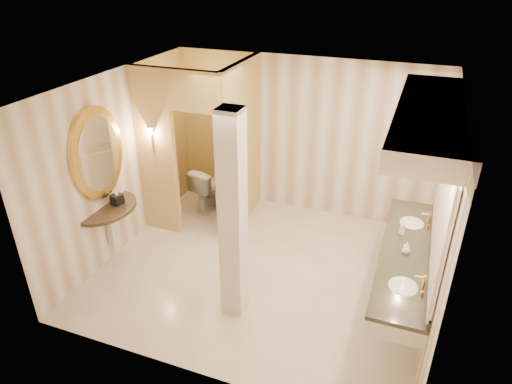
# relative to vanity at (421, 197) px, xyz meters

# --- Properties ---
(floor) EXTENTS (4.50, 4.50, 0.00)m
(floor) POSITION_rel_vanity_xyz_m (-1.98, 0.11, -1.63)
(floor) COLOR silver
(floor) RESTS_ON ground
(ceiling) EXTENTS (4.50, 4.50, 0.00)m
(ceiling) POSITION_rel_vanity_xyz_m (-1.98, 0.11, 1.07)
(ceiling) COLOR silver
(ceiling) RESTS_ON wall_back
(wall_back) EXTENTS (4.50, 0.02, 2.70)m
(wall_back) POSITION_rel_vanity_xyz_m (-1.98, 2.11, -0.28)
(wall_back) COLOR silver
(wall_back) RESTS_ON floor
(wall_front) EXTENTS (4.50, 0.02, 2.70)m
(wall_front) POSITION_rel_vanity_xyz_m (-1.98, -1.89, -0.28)
(wall_front) COLOR silver
(wall_front) RESTS_ON floor
(wall_left) EXTENTS (0.02, 4.00, 2.70)m
(wall_left) POSITION_rel_vanity_xyz_m (-4.23, 0.11, -0.28)
(wall_left) COLOR silver
(wall_left) RESTS_ON floor
(wall_right) EXTENTS (0.02, 4.00, 2.70)m
(wall_right) POSITION_rel_vanity_xyz_m (0.27, 0.11, -0.28)
(wall_right) COLOR silver
(wall_right) RESTS_ON floor
(toilet_closet) EXTENTS (1.50, 1.55, 2.70)m
(toilet_closet) POSITION_rel_vanity_xyz_m (-3.11, 1.07, -0.24)
(toilet_closet) COLOR #CCBC6B
(toilet_closet) RESTS_ON floor
(wall_sconce) EXTENTS (0.14, 0.14, 0.42)m
(wall_sconce) POSITION_rel_vanity_xyz_m (-3.90, 0.54, 0.10)
(wall_sconce) COLOR gold
(wall_sconce) RESTS_ON toilet_closet
(vanity) EXTENTS (0.75, 2.82, 2.09)m
(vanity) POSITION_rel_vanity_xyz_m (0.00, 0.00, 0.00)
(vanity) COLOR silver
(vanity) RESTS_ON floor
(console_shelf) EXTENTS (1.02, 1.02, 1.96)m
(console_shelf) POSITION_rel_vanity_xyz_m (-4.19, -0.38, -0.28)
(console_shelf) COLOR black
(console_shelf) RESTS_ON floor
(pillar) EXTENTS (0.27, 0.27, 2.70)m
(pillar) POSITION_rel_vanity_xyz_m (-2.01, -0.79, -0.28)
(pillar) COLOR silver
(pillar) RESTS_ON floor
(tissue_box) EXTENTS (0.18, 0.18, 0.15)m
(tissue_box) POSITION_rel_vanity_xyz_m (-4.08, -0.25, -0.68)
(tissue_box) COLOR black
(tissue_box) RESTS_ON console_shelf
(toilet) EXTENTS (0.62, 0.86, 0.79)m
(toilet) POSITION_rel_vanity_xyz_m (-3.46, 1.54, -1.24)
(toilet) COLOR white
(toilet) RESTS_ON floor
(soap_bottle_a) EXTENTS (0.07, 0.07, 0.14)m
(soap_bottle_a) POSITION_rel_vanity_xyz_m (-0.06, -0.03, -0.69)
(soap_bottle_a) COLOR beige
(soap_bottle_a) RESTS_ON vanity
(soap_bottle_b) EXTENTS (0.11, 0.11, 0.12)m
(soap_bottle_b) POSITION_rel_vanity_xyz_m (-0.05, -0.06, -0.69)
(soap_bottle_b) COLOR silver
(soap_bottle_b) RESTS_ON vanity
(soap_bottle_c) EXTENTS (0.10, 0.10, 0.21)m
(soap_bottle_c) POSITION_rel_vanity_xyz_m (-0.14, 0.36, -0.65)
(soap_bottle_c) COLOR #C6B28C
(soap_bottle_c) RESTS_ON vanity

